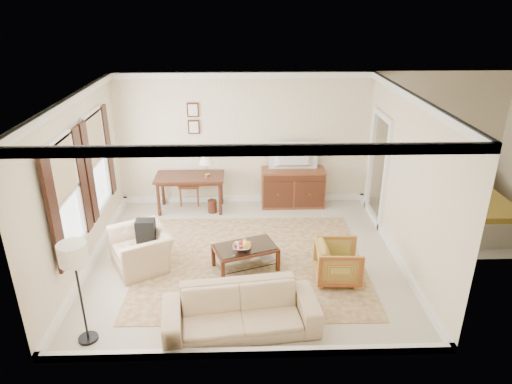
{
  "coord_description": "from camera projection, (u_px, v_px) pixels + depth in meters",
  "views": [
    {
      "loc": [
        -0.03,
        -7.09,
        4.34
      ],
      "look_at": [
        0.2,
        0.3,
        1.15
      ],
      "focal_mm": 32.0,
      "sensor_mm": 36.0,
      "label": 1
    }
  ],
  "objects": [
    {
      "name": "coffee_table",
      "position": [
        245.0,
        252.0,
        7.75
      ],
      "size": [
        1.18,
        0.92,
        0.44
      ],
      "rotation": [
        0.0,
        0.0,
        0.34
      ],
      "color": "#3D1C11",
      "rests_on": "room_shell"
    },
    {
      "name": "fruit_bowl",
      "position": [
        242.0,
        246.0,
        7.6
      ],
      "size": [
        0.42,
        0.42,
        0.1
      ],
      "primitive_type": "imported",
      "color": "silver",
      "rests_on": "coffee_table"
    },
    {
      "name": "framed_prints",
      "position": [
        193.0,
        118.0,
        9.69
      ],
      "size": [
        0.25,
        0.04,
        0.68
      ],
      "primitive_type": null,
      "color": "#3D1C11",
      "rests_on": "room_shell"
    },
    {
      "name": "club_armchair",
      "position": [
        141.0,
        243.0,
        7.79
      ],
      "size": [
        1.07,
        1.22,
        0.9
      ],
      "primitive_type": "imported",
      "rotation": [
        0.0,
        0.0,
        -1.08
      ],
      "color": "tan",
      "rests_on": "room_shell"
    },
    {
      "name": "window_rear",
      "position": [
        97.0,
        161.0,
        8.36
      ],
      "size": [
        0.12,
        1.56,
        1.8
      ],
      "primitive_type": null,
      "color": "#CCB284",
      "rests_on": "room_shell"
    },
    {
      "name": "book_a",
      "position": [
        237.0,
        257.0,
        7.89
      ],
      "size": [
        0.27,
        0.15,
        0.38
      ],
      "primitive_type": "imported",
      "rotation": [
        0.0,
        0.0,
        0.44
      ],
      "color": "brown",
      "rests_on": "coffee_table"
    },
    {
      "name": "rug",
      "position": [
        251.0,
        261.0,
        8.08
      ],
      "size": [
        3.99,
        3.43,
        0.01
      ],
      "primitive_type": "cube",
      "rotation": [
        0.0,
        0.0,
        -0.01
      ],
      "color": "brown",
      "rests_on": "room_shell"
    },
    {
      "name": "desk_lamp",
      "position": [
        207.0,
        165.0,
        9.65
      ],
      "size": [
        0.32,
        0.32,
        0.5
      ],
      "primitive_type": null,
      "color": "silver",
      "rests_on": "writing_desk"
    },
    {
      "name": "tv",
      "position": [
        294.0,
        148.0,
        9.72
      ],
      "size": [
        1.01,
        0.58,
        0.13
      ],
      "primitive_type": "imported",
      "rotation": [
        0.0,
        0.0,
        3.14
      ],
      "color": "black",
      "rests_on": "sideboard"
    },
    {
      "name": "backpack",
      "position": [
        146.0,
        228.0,
        7.77
      ],
      "size": [
        0.32,
        0.38,
        0.4
      ],
      "primitive_type": "cube",
      "rotation": [
        0.0,
        0.0,
        -1.2
      ],
      "color": "black",
      "rests_on": "club_armchair"
    },
    {
      "name": "desk_chair",
      "position": [
        189.0,
        181.0,
        10.17
      ],
      "size": [
        0.52,
        0.52,
        1.05
      ],
      "primitive_type": null,
      "rotation": [
        0.0,
        0.0,
        -0.17
      ],
      "color": "brown",
      "rests_on": "room_shell"
    },
    {
      "name": "sofa",
      "position": [
        241.0,
        304.0,
        6.29
      ],
      "size": [
        2.21,
        0.89,
        0.84
      ],
      "primitive_type": "imported",
      "rotation": [
        0.0,
        0.0,
        0.12
      ],
      "color": "tan",
      "rests_on": "room_shell"
    },
    {
      "name": "floor_lamp",
      "position": [
        74.0,
        261.0,
        5.76
      ],
      "size": [
        0.37,
        0.37,
        1.5
      ],
      "color": "black",
      "rests_on": "room_shell"
    },
    {
      "name": "sideboard",
      "position": [
        293.0,
        188.0,
        10.11
      ],
      "size": [
        1.38,
        0.53,
        0.85
      ],
      "primitive_type": "cube",
      "color": "brown",
      "rests_on": "room_shell"
    },
    {
      "name": "annex_bedroom",
      "position": [
        465.0,
        209.0,
        9.27
      ],
      "size": [
        3.0,
        2.7,
        2.9
      ],
      "color": "beige",
      "rests_on": "ground"
    },
    {
      "name": "writing_desk",
      "position": [
        190.0,
        180.0,
        9.79
      ],
      "size": [
        1.46,
        0.73,
        0.8
      ],
      "color": "#3D1C11",
      "rests_on": "room_shell"
    },
    {
      "name": "room_shell",
      "position": [
        244.0,
        123.0,
        7.24
      ],
      "size": [
        5.51,
        5.01,
        2.91
      ],
      "color": "beige",
      "rests_on": "ground"
    },
    {
      "name": "striped_armchair",
      "position": [
        338.0,
        260.0,
        7.44
      ],
      "size": [
        0.7,
        0.74,
        0.73
      ],
      "primitive_type": "imported",
      "rotation": [
        0.0,
        0.0,
        1.53
      ],
      "color": "#974620",
      "rests_on": "room_shell"
    },
    {
      "name": "book_b",
      "position": [
        260.0,
        258.0,
        7.89
      ],
      "size": [
        0.28,
        0.1,
        0.38
      ],
      "primitive_type": "imported",
      "rotation": [
        0.0,
        0.0,
        0.28
      ],
      "color": "brown",
      "rests_on": "coffee_table"
    },
    {
      "name": "doorway",
      "position": [
        378.0,
        170.0,
        9.25
      ],
      "size": [
        0.1,
        1.12,
        2.25
      ],
      "primitive_type": null,
      "color": "white",
      "rests_on": "room_shell"
    },
    {
      "name": "window_front",
      "position": [
        67.0,
        196.0,
        6.89
      ],
      "size": [
        0.12,
        1.56,
        1.8
      ],
      "primitive_type": null,
      "color": "#CCB284",
      "rests_on": "room_shell"
    }
  ]
}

